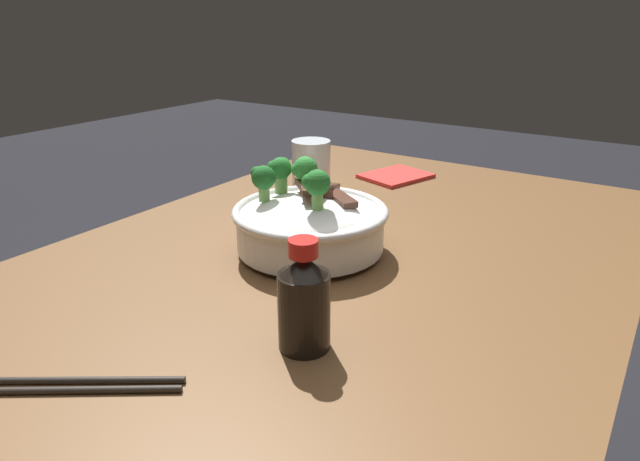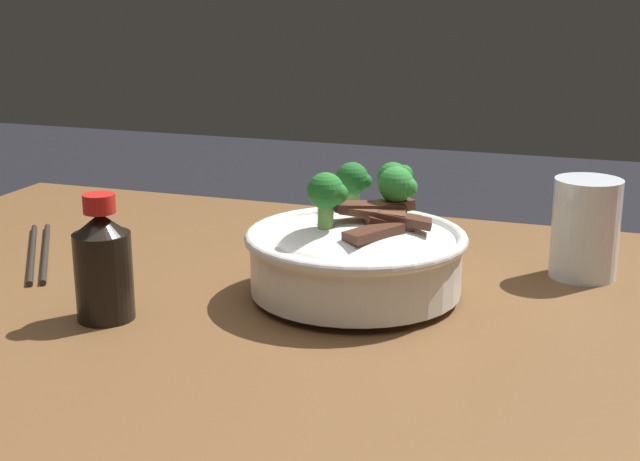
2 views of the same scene
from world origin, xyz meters
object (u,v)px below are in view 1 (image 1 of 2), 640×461
(drinking_glass, at_px, (311,172))
(chopsticks_pair, at_px, (59,385))
(rice_bowl, at_px, (310,220))
(soy_sauce_bottle, at_px, (304,301))
(folded_napkin, at_px, (396,176))

(drinking_glass, xyz_separation_m, chopsticks_pair, (-0.61, -0.13, -0.05))
(chopsticks_pair, bearing_deg, rice_bowl, -2.18)
(soy_sauce_bottle, height_order, folded_napkin, soy_sauce_bottle)
(rice_bowl, distance_m, soy_sauce_bottle, 0.25)
(drinking_glass, distance_m, chopsticks_pair, 0.63)
(rice_bowl, height_order, chopsticks_pair, rice_bowl)
(chopsticks_pair, xyz_separation_m, soy_sauce_bottle, (0.19, -0.15, 0.05))
(rice_bowl, relative_size, folded_napkin, 1.67)
(rice_bowl, height_order, soy_sauce_bottle, rice_bowl)
(drinking_glass, distance_m, folded_napkin, 0.23)
(drinking_glass, height_order, chopsticks_pair, drinking_glass)
(folded_napkin, bearing_deg, chopsticks_pair, -176.36)
(chopsticks_pair, relative_size, folded_napkin, 1.52)
(chopsticks_pair, xyz_separation_m, folded_napkin, (0.82, 0.05, 0.00))
(chopsticks_pair, distance_m, folded_napkin, 0.82)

